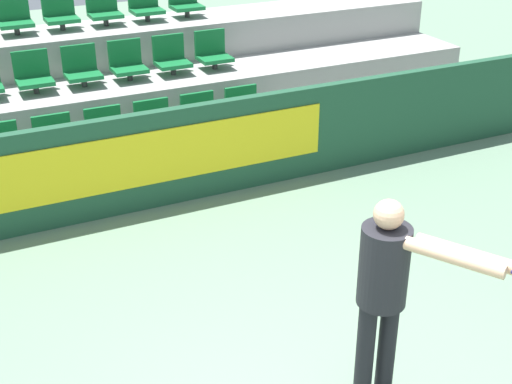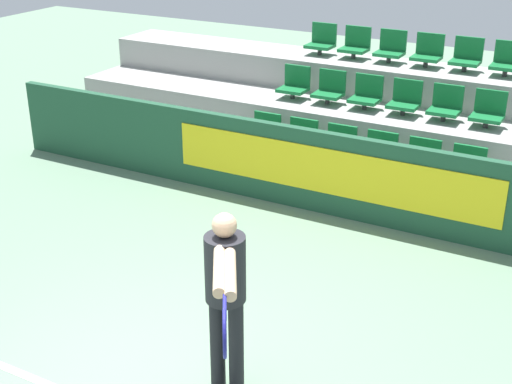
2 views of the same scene
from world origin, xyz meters
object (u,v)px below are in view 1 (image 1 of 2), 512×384
object	(u,v)px
stadium_chair_3	(154,124)
stadium_chair_13	(14,18)
stadium_chair_4	(200,117)
stadium_chair_9	(127,63)
stadium_chair_11	(213,52)
stadium_chair_14	(60,13)
stadium_chair_5	(244,110)
stadium_chair_15	(104,9)
stadium_chair_0	(1,149)
stadium_chair_7	(33,75)
stadium_chair_17	(185,1)
stadium_chair_2	(106,132)
tennis_player	(392,286)
stadium_chair_10	(171,57)
stadium_chair_8	(82,69)
stadium_chair_1	(55,141)
stadium_chair_16	(145,5)

from	to	relation	value
stadium_chair_3	stadium_chair_13	size ratio (longest dim) A/B	1.00
stadium_chair_4	stadium_chair_13	size ratio (longest dim) A/B	1.00
stadium_chair_9	stadium_chair_11	bearing A→B (deg)	0.00
stadium_chair_11	stadium_chair_14	world-z (taller)	stadium_chair_14
stadium_chair_5	stadium_chair_15	size ratio (longest dim) A/B	1.00
stadium_chair_0	stadium_chair_7	xyz separation A→B (m)	(0.58, 0.99, 0.48)
stadium_chair_5	stadium_chair_15	world-z (taller)	stadium_chair_15
stadium_chair_3	stadium_chair_11	bearing A→B (deg)	40.35
stadium_chair_7	stadium_chair_17	bearing A→B (deg)	23.02
stadium_chair_3	stadium_chair_13	bearing A→B (deg)	120.47
stadium_chair_2	stadium_chair_5	bearing A→B (deg)	0.00
stadium_chair_4	tennis_player	xyz separation A→B (m)	(-0.35, -4.44, 0.36)
stadium_chair_5	stadium_chair_11	bearing A→B (deg)	90.00
stadium_chair_5	stadium_chair_7	xyz separation A→B (m)	(-2.33, 0.99, 0.48)
stadium_chair_14	stadium_chair_11	bearing A→B (deg)	-29.53
stadium_chair_7	stadium_chair_9	xyz separation A→B (m)	(1.17, 0.00, 0.00)
stadium_chair_9	stadium_chair_13	bearing A→B (deg)	139.65
stadium_chair_5	stadium_chair_17	bearing A→B (deg)	90.00
stadium_chair_2	stadium_chair_11	world-z (taller)	stadium_chair_11
stadium_chair_0	stadium_chair_10	size ratio (longest dim) A/B	1.00
stadium_chair_13	stadium_chair_0	bearing A→B (deg)	-106.39
stadium_chair_0	stadium_chair_14	bearing A→B (deg)	59.53
stadium_chair_2	stadium_chair_11	distance (m)	2.07
stadium_chair_8	stadium_chair_10	distance (m)	1.17
stadium_chair_2	stadium_chair_4	xyz separation A→B (m)	(1.17, 0.00, 0.00)
stadium_chair_2	stadium_chair_11	xyz separation A→B (m)	(1.75, 0.99, 0.48)
stadium_chair_1	stadium_chair_8	size ratio (longest dim) A/B	1.00
stadium_chair_9	stadium_chair_16	world-z (taller)	stadium_chair_16
stadium_chair_10	tennis_player	size ratio (longest dim) A/B	0.29
stadium_chair_1	stadium_chair_4	size ratio (longest dim) A/B	1.00
stadium_chair_5	stadium_chair_11	distance (m)	1.10
stadium_chair_1	stadium_chair_15	size ratio (longest dim) A/B	1.00
stadium_chair_17	stadium_chair_15	bearing A→B (deg)	180.00
stadium_chair_8	stadium_chair_17	bearing A→B (deg)	29.53
stadium_chair_2	stadium_chair_17	distance (m)	2.81
stadium_chair_4	stadium_chair_10	world-z (taller)	stadium_chair_10
stadium_chair_2	stadium_chair_3	world-z (taller)	same
stadium_chair_5	stadium_chair_8	bearing A→B (deg)	150.47
stadium_chair_13	stadium_chair_14	bearing A→B (deg)	0.00
stadium_chair_11	stadium_chair_17	xyz separation A→B (m)	(0.00, 0.99, 0.48)
stadium_chair_11	stadium_chair_0	bearing A→B (deg)	-161.23
stadium_chair_2	stadium_chair_5	size ratio (longest dim) A/B	1.00
stadium_chair_2	stadium_chair_9	xyz separation A→B (m)	(0.58, 0.99, 0.48)
stadium_chair_11	stadium_chair_4	bearing A→B (deg)	-120.47
stadium_chair_3	stadium_chair_13	xyz separation A→B (m)	(-1.17, 1.98, 0.97)
stadium_chair_8	stadium_chair_10	bearing A→B (deg)	0.00
stadium_chair_16	stadium_chair_5	bearing A→B (deg)	-73.61
stadium_chair_7	stadium_chair_1	bearing A→B (deg)	-90.00
stadium_chair_0	stadium_chair_4	xyz separation A→B (m)	(2.33, 0.00, 0.00)
stadium_chair_7	tennis_player	world-z (taller)	tennis_player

